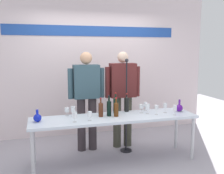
% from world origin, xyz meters
% --- Properties ---
extents(ground_plane, '(10.00, 10.00, 0.00)m').
position_xyz_m(ground_plane, '(0.00, 0.00, 0.00)').
color(ground_plane, '#A09AA3').
extents(back_wall, '(4.93, 0.11, 3.00)m').
position_xyz_m(back_wall, '(0.00, 1.54, 1.50)').
color(back_wall, silver).
rests_on(back_wall, ground).
extents(display_table, '(2.54, 0.61, 0.72)m').
position_xyz_m(display_table, '(0.00, 0.00, 0.67)').
color(display_table, silver).
rests_on(display_table, ground).
extents(decanter_blue_left, '(0.11, 0.11, 0.18)m').
position_xyz_m(decanter_blue_left, '(-1.13, 0.02, 0.78)').
color(decanter_blue_left, '#1020BC').
rests_on(decanter_blue_left, display_table).
extents(decanter_blue_right, '(0.12, 0.12, 0.20)m').
position_xyz_m(decanter_blue_right, '(1.11, 0.02, 0.79)').
color(decanter_blue_right, '#551490').
rests_on(decanter_blue_right, display_table).
extents(presenter_left, '(0.62, 0.22, 1.70)m').
position_xyz_m(presenter_left, '(-0.32, 0.60, 0.98)').
color(presenter_left, '#342B2F').
rests_on(presenter_left, ground).
extents(presenter_right, '(0.64, 0.22, 1.70)m').
position_xyz_m(presenter_right, '(0.32, 0.60, 0.98)').
color(presenter_right, '#3B3B2E').
rests_on(presenter_right, ground).
extents(wine_bottle_0, '(0.07, 0.07, 0.29)m').
position_xyz_m(wine_bottle_0, '(-0.20, 0.06, 0.84)').
color(wine_bottle_0, '#4D2413').
rests_on(wine_bottle_0, display_table).
extents(wine_bottle_1, '(0.07, 0.07, 0.29)m').
position_xyz_m(wine_bottle_1, '(0.02, -0.00, 0.84)').
color(wine_bottle_1, '#532A0C').
rests_on(wine_bottle_1, display_table).
extents(wine_bottle_2, '(0.07, 0.07, 0.32)m').
position_xyz_m(wine_bottle_2, '(-0.07, 0.05, 0.86)').
color(wine_bottle_2, black).
rests_on(wine_bottle_2, display_table).
extents(wine_bottle_3, '(0.07, 0.07, 0.30)m').
position_xyz_m(wine_bottle_3, '(0.28, 0.25, 0.85)').
color(wine_bottle_3, black).
rests_on(wine_bottle_3, display_table).
extents(wine_bottle_4, '(0.07, 0.07, 0.34)m').
position_xyz_m(wine_bottle_4, '(0.07, 0.19, 0.86)').
color(wine_bottle_4, black).
rests_on(wine_bottle_4, display_table).
extents(wine_glass_left_0, '(0.07, 0.07, 0.13)m').
position_xyz_m(wine_glass_left_0, '(-0.69, 0.24, 0.81)').
color(wine_glass_left_0, white).
rests_on(wine_glass_left_0, display_table).
extents(wine_glass_left_1, '(0.07, 0.07, 0.13)m').
position_xyz_m(wine_glass_left_1, '(-0.41, -0.12, 0.82)').
color(wine_glass_left_1, white).
rests_on(wine_glass_left_1, display_table).
extents(wine_glass_left_2, '(0.07, 0.07, 0.15)m').
position_xyz_m(wine_glass_left_2, '(-0.63, -0.14, 0.82)').
color(wine_glass_left_2, white).
rests_on(wine_glass_left_2, display_table).
extents(wine_glass_left_3, '(0.07, 0.07, 0.16)m').
position_xyz_m(wine_glass_left_3, '(-0.61, 0.18, 0.83)').
color(wine_glass_left_3, white).
rests_on(wine_glass_left_3, display_table).
extents(wine_glass_right_0, '(0.07, 0.07, 0.14)m').
position_xyz_m(wine_glass_right_0, '(0.47, 0.09, 0.83)').
color(wine_glass_right_0, white).
rests_on(wine_glass_right_0, display_table).
extents(wine_glass_right_1, '(0.06, 0.06, 0.16)m').
position_xyz_m(wine_glass_right_1, '(0.85, 0.00, 0.84)').
color(wine_glass_right_1, white).
rests_on(wine_glass_right_1, display_table).
extents(wine_glass_right_2, '(0.07, 0.07, 0.16)m').
position_xyz_m(wine_glass_right_2, '(0.55, 0.02, 0.84)').
color(wine_glass_right_2, white).
rests_on(wine_glass_right_2, display_table).
extents(wine_glass_right_3, '(0.06, 0.06, 0.14)m').
position_xyz_m(wine_glass_right_3, '(0.61, 0.23, 0.82)').
color(wine_glass_right_3, white).
rests_on(wine_glass_right_3, display_table).
extents(wine_glass_right_4, '(0.06, 0.06, 0.15)m').
position_xyz_m(wine_glass_right_4, '(0.66, -0.07, 0.83)').
color(wine_glass_right_4, white).
rests_on(wine_glass_right_4, display_table).
extents(wine_glass_right_5, '(0.06, 0.06, 0.16)m').
position_xyz_m(wine_glass_right_5, '(0.92, -0.18, 0.83)').
color(wine_glass_right_5, white).
rests_on(wine_glass_right_5, display_table).
extents(microphone_stand, '(0.20, 0.20, 1.59)m').
position_xyz_m(microphone_stand, '(0.31, 0.35, 0.54)').
color(microphone_stand, black).
rests_on(microphone_stand, ground).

